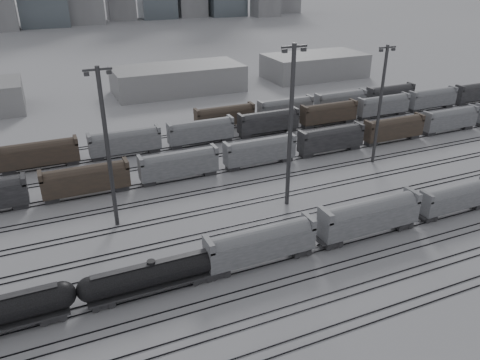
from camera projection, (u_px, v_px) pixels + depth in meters
name	position (u px, v px, depth m)	size (l,w,h in m)	color
ground	(307.00, 256.00, 66.41)	(900.00, 900.00, 0.00)	#A9A9AE
tracks	(254.00, 202.00, 80.86)	(220.00, 71.50, 0.16)	black
tank_car_b	(152.00, 275.00, 58.20)	(18.22, 3.04, 4.50)	black
hopper_car_a	(261.00, 243.00, 63.27)	(15.66, 3.11, 5.60)	black
hopper_car_b	(369.00, 215.00, 69.71)	(16.54, 3.29, 5.91)	black
hopper_car_c	(456.00, 197.00, 76.30)	(13.65, 2.71, 4.88)	black
light_mast_b	(107.00, 146.00, 68.66)	(4.01, 0.64, 25.04)	#38383A
light_mast_c	(291.00, 124.00, 74.50)	(4.32, 0.69, 26.98)	#38383A
light_mast_d	(380.00, 103.00, 91.76)	(3.80, 0.61, 23.73)	#38383A
bg_string_near	(260.00, 152.00, 94.59)	(151.00, 3.00, 5.60)	gray
bg_string_mid	(268.00, 123.00, 111.45)	(151.00, 3.00, 5.60)	black
bg_string_far	(313.00, 106.00, 124.40)	(66.00, 3.00, 5.60)	#47382D
warehouse_mid	(178.00, 79.00, 146.93)	(40.00, 18.00, 8.00)	gray
warehouse_right	(315.00, 66.00, 165.03)	(35.00, 18.00, 8.00)	gray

